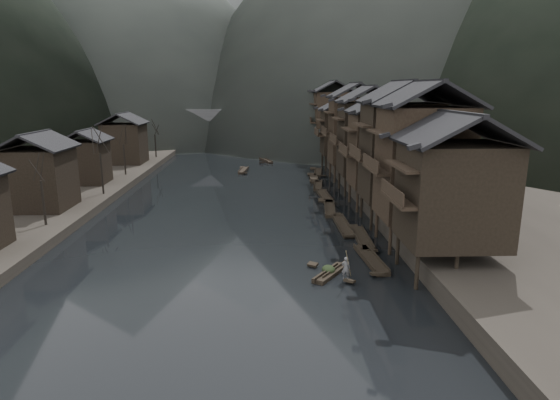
{
  "coord_description": "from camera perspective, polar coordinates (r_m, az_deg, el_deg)",
  "views": [
    {
      "loc": [
        3.55,
        -40.44,
        13.71
      ],
      "look_at": [
        5.28,
        6.36,
        2.5
      ],
      "focal_mm": 30.0,
      "sensor_mm": 36.0,
      "label": 1
    }
  ],
  "objects": [
    {
      "name": "midriver_boats",
      "position": [
        84.75,
        -3.05,
        4.27
      ],
      "size": [
        6.07,
        16.67,
        0.45
      ],
      "color": "black",
      "rests_on": "water"
    },
    {
      "name": "water",
      "position": [
        42.85,
        -6.78,
        -5.3
      ],
      "size": [
        300.0,
        300.0,
        0.0
      ],
      "primitive_type": "plane",
      "color": "black",
      "rests_on": "ground"
    },
    {
      "name": "right_bank",
      "position": [
        87.32,
        19.08,
        4.28
      ],
      "size": [
        40.0,
        200.0,
        1.8
      ],
      "primitive_type": "cube",
      "color": "#2D2823",
      "rests_on": "ground"
    },
    {
      "name": "boatman",
      "position": [
        34.37,
        8.03,
        -7.86
      ],
      "size": [
        0.66,
        0.47,
        1.72
      ],
      "primitive_type": "imported",
      "rotation": [
        0.0,
        0.0,
        3.05
      ],
      "color": "slate",
      "rests_on": "hero_sampan"
    },
    {
      "name": "cargo_heap",
      "position": [
        35.78,
        5.94,
        -7.88
      ],
      "size": [
        1.0,
        1.32,
        0.6
      ],
      "primitive_type": "ellipsoid",
      "color": "black",
      "rests_on": "hero_sampan"
    },
    {
      "name": "hero_sampan",
      "position": [
        35.83,
        6.15,
        -8.77
      ],
      "size": [
        3.26,
        4.18,
        0.43
      ],
      "color": "black",
      "rests_on": "water"
    },
    {
      "name": "stilt_houses",
      "position": [
        61.81,
        10.85,
        8.67
      ],
      "size": [
        9.0,
        67.6,
        15.42
      ],
      "color": "black",
      "rests_on": "ground"
    },
    {
      "name": "bamboo_pole",
      "position": [
        33.63,
        8.5,
        -4.08
      ],
      "size": [
        0.97,
        2.35,
        3.02
      ],
      "primitive_type": "cylinder",
      "rotation": [
        0.69,
        0.0,
        -0.37
      ],
      "color": "#8C7A51",
      "rests_on": "boatman"
    },
    {
      "name": "left_houses",
      "position": [
        65.65,
        -23.69,
        5.29
      ],
      "size": [
        8.1,
        53.2,
        8.73
      ],
      "color": "black",
      "rests_on": "left_bank"
    },
    {
      "name": "stone_bridge",
      "position": [
        112.83,
        -3.96,
        9.05
      ],
      "size": [
        40.0,
        6.0,
        9.0
      ],
      "color": "#4C4C4F",
      "rests_on": "ground"
    },
    {
      "name": "left_bank",
      "position": [
        90.16,
        -27.46,
        3.58
      ],
      "size": [
        40.0,
        200.0,
        1.2
      ],
      "primitive_type": "cube",
      "color": "#2D2823",
      "rests_on": "ground"
    },
    {
      "name": "moored_sampans",
      "position": [
        57.61,
        6.21,
        -0.18
      ],
      "size": [
        3.46,
        48.06,
        0.47
      ],
      "color": "black",
      "rests_on": "water"
    },
    {
      "name": "bare_trees",
      "position": [
        61.69,
        -21.66,
        5.44
      ],
      "size": [
        3.62,
        62.42,
        7.23
      ],
      "color": "black",
      "rests_on": "left_bank"
    }
  ]
}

